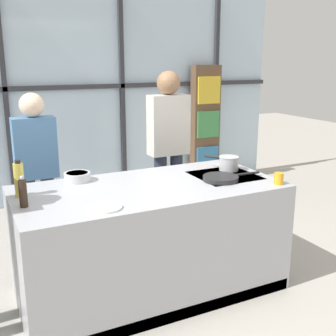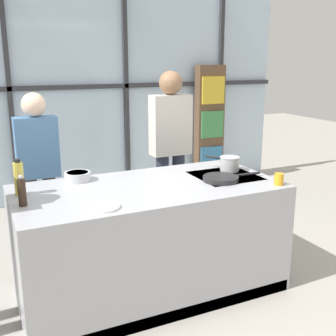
{
  "view_description": "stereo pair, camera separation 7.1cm",
  "coord_description": "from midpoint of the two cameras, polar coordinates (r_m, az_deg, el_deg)",
  "views": [
    {
      "loc": [
        -1.29,
        -2.96,
        1.9
      ],
      "look_at": [
        0.22,
        0.1,
        1.02
      ],
      "focal_mm": 45.0,
      "sensor_mm": 36.0,
      "label": 1
    },
    {
      "loc": [
        -1.23,
        -2.99,
        1.9
      ],
      "look_at": [
        0.22,
        0.1,
        1.02
      ],
      "focal_mm": 45.0,
      "sensor_mm": 36.0,
      "label": 2
    }
  ],
  "objects": [
    {
      "name": "ground_plane",
      "position": [
        3.75,
        -2.94,
        -15.97
      ],
      "size": [
        18.0,
        18.0,
        0.0
      ],
      "primitive_type": "plane",
      "color": "#ADA89E"
    },
    {
      "name": "bookshelf",
      "position": [
        6.49,
        4.77,
        5.73
      ],
      "size": [
        0.44,
        0.19,
        1.81
      ],
      "color": "brown",
      "rests_on": "ground_plane"
    },
    {
      "name": "juice_glass_near",
      "position": [
        3.51,
        14.22,
        -1.38
      ],
      "size": [
        0.08,
        0.08,
        0.1
      ],
      "primitive_type": "cylinder",
      "color": "orange",
      "rests_on": "demo_island"
    },
    {
      "name": "pepper_grinder",
      "position": [
        3.05,
        -19.68,
        -3.18
      ],
      "size": [
        0.06,
        0.06,
        0.22
      ],
      "color": "#332319",
      "rests_on": "demo_island"
    },
    {
      "name": "spectator_center_left",
      "position": [
        4.57,
        -0.38,
        3.54
      ],
      "size": [
        0.43,
        0.25,
        1.78
      ],
      "rotation": [
        0.0,
        0.0,
        3.14
      ],
      "color": "#232838",
      "rests_on": "ground_plane"
    },
    {
      "name": "spectator_far_left",
      "position": [
        4.19,
        -17.85,
        0.36
      ],
      "size": [
        0.39,
        0.22,
        1.61
      ],
      "rotation": [
        0.0,
        0.0,
        3.14
      ],
      "color": "#47382D",
      "rests_on": "ground_plane"
    },
    {
      "name": "frying_pan",
      "position": [
        3.54,
        6.69,
        -1.35
      ],
      "size": [
        0.54,
        0.3,
        0.04
      ],
      "color": "#232326",
      "rests_on": "demo_island"
    },
    {
      "name": "white_plate",
      "position": [
        2.91,
        -9.23,
        -5.29
      ],
      "size": [
        0.23,
        0.23,
        0.01
      ],
      "primitive_type": "cylinder",
      "color": "white",
      "rests_on": "demo_island"
    },
    {
      "name": "demo_island",
      "position": [
        3.54,
        -3.01,
        -9.57
      ],
      "size": [
        2.12,
        1.04,
        0.92
      ],
      "color": "#A8AAB2",
      "rests_on": "ground_plane"
    },
    {
      "name": "oil_bottle",
      "position": [
        3.28,
        -20.1,
        -1.47
      ],
      "size": [
        0.07,
        0.07,
        0.28
      ],
      "color": "#E0CC4C",
      "rests_on": "demo_island"
    },
    {
      "name": "saucepan",
      "position": [
        3.86,
        7.69,
        0.69
      ],
      "size": [
        0.24,
        0.29,
        0.13
      ],
      "color": "silver",
      "rests_on": "demo_island"
    },
    {
      "name": "mixing_bowl",
      "position": [
        3.58,
        -12.75,
        -1.14
      ],
      "size": [
        0.22,
        0.22,
        0.07
      ],
      "color": "silver",
      "rests_on": "demo_island"
    },
    {
      "name": "back_window_wall",
      "position": [
        5.83,
        -13.89,
        9.26
      ],
      "size": [
        6.4,
        0.1,
        2.8
      ],
      "color": "silver",
      "rests_on": "ground_plane"
    }
  ]
}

